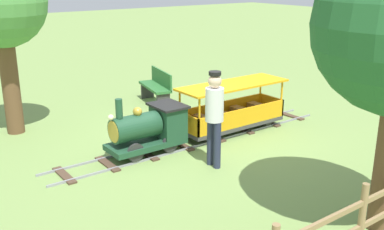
{
  "coord_description": "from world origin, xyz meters",
  "views": [
    {
      "loc": [
        -6.51,
        4.96,
        3.11
      ],
      "look_at": [
        0.0,
        0.17,
        0.55
      ],
      "focal_mm": 42.23,
      "sensor_mm": 36.0,
      "label": 1
    }
  ],
  "objects_px": {
    "locomotive": "(150,128)",
    "conductor_person": "(214,112)",
    "passenger_car": "(232,112)",
    "park_bench": "(157,87)",
    "oak_tree_far": "(1,6)"
  },
  "relations": [
    {
      "from": "locomotive",
      "to": "passenger_car",
      "type": "bearing_deg",
      "value": -90.0
    },
    {
      "from": "conductor_person",
      "to": "park_bench",
      "type": "xyz_separation_m",
      "value": [
        3.81,
        -1.27,
        -0.54
      ]
    },
    {
      "from": "passenger_car",
      "to": "oak_tree_far",
      "type": "bearing_deg",
      "value": 53.92
    },
    {
      "from": "park_bench",
      "to": "locomotive",
      "type": "bearing_deg",
      "value": 145.88
    },
    {
      "from": "locomotive",
      "to": "conductor_person",
      "type": "relative_size",
      "value": 0.89
    },
    {
      "from": "locomotive",
      "to": "passenger_car",
      "type": "relative_size",
      "value": 0.61
    },
    {
      "from": "passenger_car",
      "to": "park_bench",
      "type": "distance_m",
      "value": 2.71
    },
    {
      "from": "passenger_car",
      "to": "conductor_person",
      "type": "relative_size",
      "value": 1.45
    },
    {
      "from": "locomotive",
      "to": "passenger_car",
      "type": "height_order",
      "value": "locomotive"
    },
    {
      "from": "conductor_person",
      "to": "locomotive",
      "type": "bearing_deg",
      "value": 27.28
    },
    {
      "from": "park_bench",
      "to": "oak_tree_far",
      "type": "relative_size",
      "value": 0.39
    },
    {
      "from": "locomotive",
      "to": "park_bench",
      "type": "height_order",
      "value": "locomotive"
    },
    {
      "from": "locomotive",
      "to": "conductor_person",
      "type": "height_order",
      "value": "conductor_person"
    },
    {
      "from": "oak_tree_far",
      "to": "park_bench",
      "type": "bearing_deg",
      "value": -88.04
    },
    {
      "from": "locomotive",
      "to": "conductor_person",
      "type": "xyz_separation_m",
      "value": [
        -1.1,
        -0.57,
        0.47
      ]
    }
  ]
}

